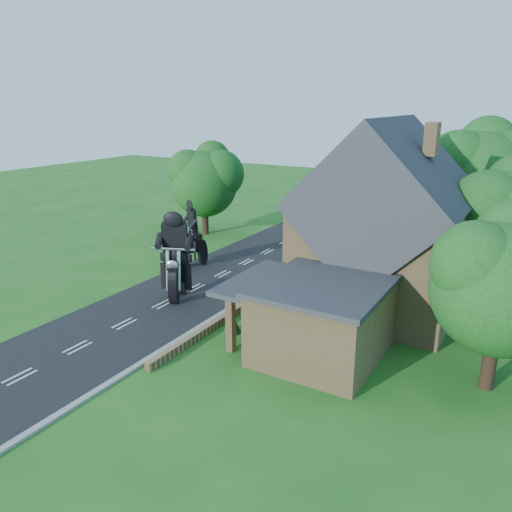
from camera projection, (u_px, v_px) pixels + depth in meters
The scene contains 17 objects.
ground at pixel (163, 304), 28.11m from camera, with size 120.00×120.00×0.00m, color #1D5919.
road at pixel (163, 304), 28.11m from camera, with size 7.00×80.00×0.02m, color black.
kerb at pixel (216, 317), 26.32m from camera, with size 0.30×80.00×0.12m, color gray.
garden_wall at pixel (272, 288), 30.07m from camera, with size 0.30×22.00×0.40m, color #9A7A4E.
house at pixel (384, 231), 26.66m from camera, with size 9.54×8.64×10.24m.
annex at pixel (320, 318), 22.14m from camera, with size 7.05×5.94×3.44m.
tree_behind_house at pixel (487, 177), 32.65m from camera, with size 7.81×7.20×10.08m.
tree_behind_left at pixel (399, 176), 36.53m from camera, with size 6.94×6.40×9.16m.
tree_far_road at pixel (208, 178), 41.61m from camera, with size 6.08×5.60×7.84m.
shrub_a at pixel (232, 322), 24.55m from camera, with size 0.90×0.90×1.10m, color black.
shrub_b at pixel (257, 305), 26.61m from camera, with size 0.90×0.90×1.10m, color black.
shrub_c at pixel (279, 290), 28.66m from camera, with size 0.90×0.90×1.10m, color black.
shrub_d at pixel (315, 267), 32.77m from camera, with size 0.90×0.90×1.10m, color black.
shrub_e at pixel (330, 257), 34.83m from camera, with size 0.90×0.90×1.10m, color black.
shrub_f at pixel (343, 248), 36.89m from camera, with size 0.90×0.90×1.10m, color black.
motorcycle_lead at pixel (178, 287), 28.59m from camera, with size 0.42×1.68×1.56m, color black, non-canonical shape.
motorcycle_follow at pixel (194, 256), 34.44m from camera, with size 0.38×1.51×1.41m, color black, non-canonical shape.
Camera 1 is at (17.76, -19.75, 10.95)m, focal length 35.00 mm.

